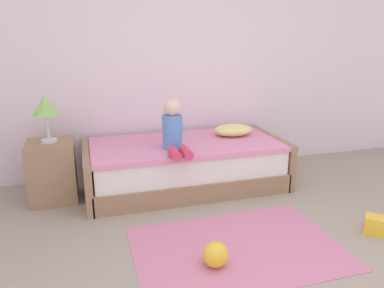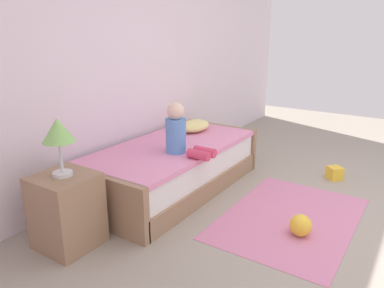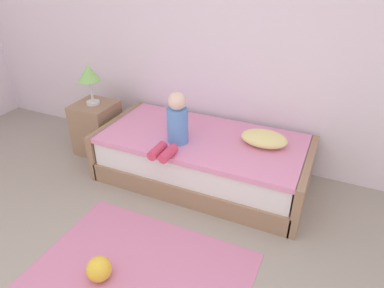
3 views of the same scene
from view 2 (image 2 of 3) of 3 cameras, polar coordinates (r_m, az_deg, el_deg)
ground_plane at (r=3.66m, az=26.62°, el=-11.78°), size 9.20×9.20×0.00m
wall_rear at (r=4.31m, az=-7.73°, el=14.30°), size 7.20×0.10×2.90m
bed at (r=3.99m, az=-3.00°, el=-3.58°), size 2.11×1.00×0.50m
nightstand at (r=3.11m, az=-18.78°, el=-9.75°), size 0.44×0.44×0.60m
table_lamp at (r=2.89m, az=-20.00°, el=1.59°), size 0.24×0.24×0.45m
child_figure at (r=3.57m, az=-1.89°, el=1.70°), size 0.20×0.51×0.50m
pillow at (r=4.40m, az=0.41°, el=2.84°), size 0.44×0.30×0.13m
toy_ball at (r=3.30m, az=16.44°, el=-11.97°), size 0.19×0.19×0.19m
area_rug at (r=3.59m, az=14.91°, el=-10.93°), size 1.60×1.10×0.01m
toy_block at (r=4.59m, az=21.19°, el=-4.21°), size 0.21×0.21×0.15m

